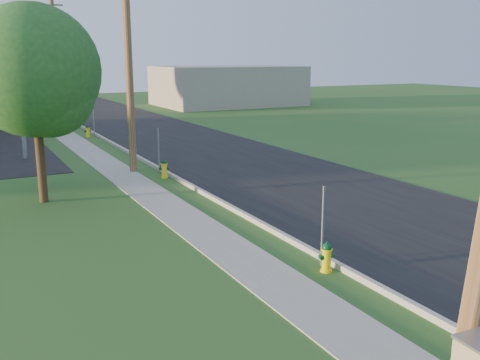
% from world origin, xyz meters
% --- Properties ---
extents(ground_plane, '(140.00, 140.00, 0.00)m').
position_xyz_m(ground_plane, '(0.00, 0.00, 0.00)').
color(ground_plane, '#285921').
rests_on(ground_plane, ground).
extents(road, '(8.00, 120.00, 0.02)m').
position_xyz_m(road, '(4.50, 10.00, 0.01)').
color(road, black).
rests_on(road, ground).
extents(curb, '(0.15, 120.00, 0.15)m').
position_xyz_m(curb, '(0.50, 10.00, 0.07)').
color(curb, '#A8A499').
rests_on(curb, ground).
extents(sidewalk, '(1.50, 120.00, 0.03)m').
position_xyz_m(sidewalk, '(-1.25, 10.00, 0.01)').
color(sidewalk, gray).
rests_on(sidewalk, ground).
extents(utility_pole_mid, '(1.40, 0.32, 9.80)m').
position_xyz_m(utility_pole_mid, '(-0.60, 17.00, 4.95)').
color(utility_pole_mid, brown).
rests_on(utility_pole_mid, ground).
extents(utility_pole_far, '(1.40, 0.32, 9.50)m').
position_xyz_m(utility_pole_far, '(-0.60, 35.00, 4.80)').
color(utility_pole_far, brown).
rests_on(utility_pole_far, ground).
extents(sign_post_near, '(0.05, 0.04, 2.00)m').
position_xyz_m(sign_post_near, '(0.25, 4.20, 1.00)').
color(sign_post_near, gray).
rests_on(sign_post_near, ground).
extents(sign_post_mid, '(0.05, 0.04, 2.00)m').
position_xyz_m(sign_post_mid, '(0.25, 16.00, 1.00)').
color(sign_post_mid, gray).
rests_on(sign_post_mid, ground).
extents(sign_post_far, '(0.05, 0.04, 2.00)m').
position_xyz_m(sign_post_far, '(0.25, 28.20, 1.00)').
color(sign_post_far, gray).
rests_on(sign_post_far, ground).
extents(price_pylon, '(0.34, 2.04, 6.85)m').
position_xyz_m(price_pylon, '(-4.50, 22.50, 5.43)').
color(price_pylon, gray).
rests_on(price_pylon, ground).
extents(distant_building, '(14.00, 10.00, 4.00)m').
position_xyz_m(distant_building, '(18.00, 45.00, 2.00)').
color(distant_building, gray).
rests_on(distant_building, ground).
extents(tree_verge, '(4.46, 4.46, 6.75)m').
position_xyz_m(tree_verge, '(-4.77, 13.49, 4.35)').
color(tree_verge, '#342215').
rests_on(tree_verge, ground).
extents(hydrant_near, '(0.39, 0.34, 0.75)m').
position_xyz_m(hydrant_near, '(0.13, 3.85, 0.36)').
color(hydrant_near, yellow).
rests_on(hydrant_near, ground).
extents(hydrant_mid, '(0.41, 0.37, 0.81)m').
position_xyz_m(hydrant_mid, '(0.18, 15.18, 0.40)').
color(hydrant_mid, yellow).
rests_on(hydrant_mid, ground).
extents(hydrant_far, '(0.40, 0.36, 0.77)m').
position_xyz_m(hydrant_far, '(-0.09, 28.54, 0.38)').
color(hydrant_far, yellow).
rests_on(hydrant_far, ground).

